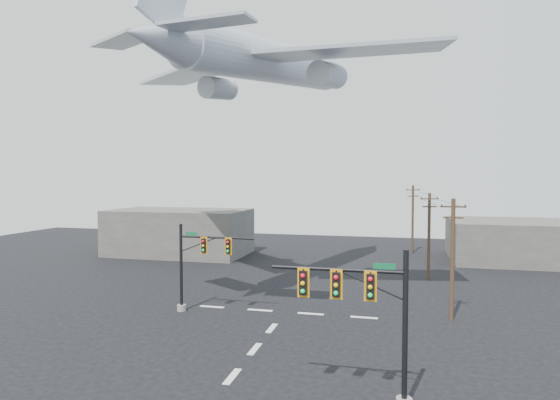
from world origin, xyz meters
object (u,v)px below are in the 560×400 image
(signal_mast_near, at_px, (370,318))
(utility_pole_b, at_px, (429,234))
(signal_mast_far, at_px, (196,265))
(utility_pole_c, at_px, (413,218))
(airliner, at_px, (271,63))
(utility_pole_a, at_px, (452,257))

(signal_mast_near, height_order, utility_pole_b, utility_pole_b)
(signal_mast_far, bearing_deg, signal_mast_near, -40.80)
(utility_pole_c, bearing_deg, utility_pole_b, -103.10)
(airliner, bearing_deg, utility_pole_a, -93.78)
(signal_mast_far, relative_size, airliner, 0.20)
(signal_mast_near, distance_m, utility_pole_b, 28.46)
(signal_mast_far, relative_size, utility_pole_c, 0.73)
(signal_mast_far, xyz_separation_m, utility_pole_a, (18.78, 2.49, 1.00))
(signal_mast_far, distance_m, utility_pole_a, 18.97)
(utility_pole_b, relative_size, utility_pole_c, 0.95)
(signal_mast_far, bearing_deg, airliner, 65.13)
(utility_pole_b, bearing_deg, airliner, -161.49)
(signal_mast_near, relative_size, utility_pole_a, 0.81)
(airliner, bearing_deg, signal_mast_near, -136.73)
(utility_pole_c, bearing_deg, airliner, -134.67)
(utility_pole_a, distance_m, utility_pole_b, 13.82)
(signal_mast_far, relative_size, utility_pole_a, 0.77)
(signal_mast_near, xyz_separation_m, utility_pole_b, (4.40, 28.11, 0.56))
(signal_mast_far, height_order, airliner, airliner)
(signal_mast_near, distance_m, utility_pole_c, 44.98)
(signal_mast_near, bearing_deg, utility_pole_a, 70.43)
(utility_pole_b, height_order, airliner, airliner)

